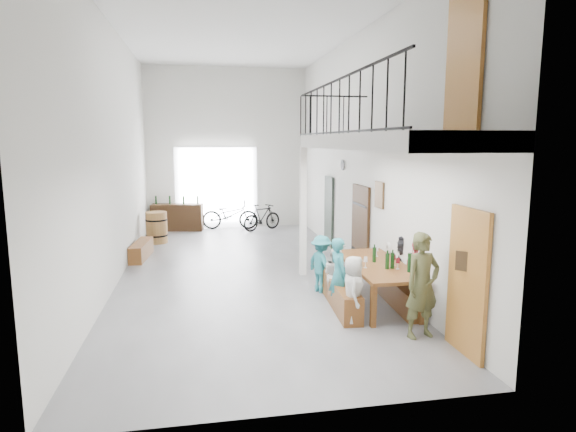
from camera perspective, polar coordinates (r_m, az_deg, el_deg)
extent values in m
plane|color=slate|center=(11.30, -5.23, -6.60)|extent=(12.00, 12.00, 0.00)
plane|color=silver|center=(16.88, -7.21, 7.92)|extent=(5.50, 0.00, 5.50)
plane|color=silver|center=(4.95, 0.64, 5.90)|extent=(5.50, 0.00, 5.50)
plane|color=silver|center=(11.01, -19.95, 7.00)|extent=(0.00, 12.00, 12.00)
plane|color=silver|center=(11.47, 8.51, 7.49)|extent=(0.00, 12.00, 12.00)
plane|color=white|center=(11.18, -5.65, 21.71)|extent=(12.00, 12.00, 0.00)
cube|color=white|center=(16.88, -8.47, 3.30)|extent=(2.80, 0.08, 2.80)
cube|color=#A66929|center=(7.25, 20.47, -7.37)|extent=(0.06, 0.95, 2.10)
cube|color=#321B0D|center=(11.34, 8.56, -1.42)|extent=(0.06, 1.10, 2.00)
cube|color=#29332B|center=(13.99, 4.86, 0.58)|extent=(0.06, 0.80, 2.00)
cube|color=#A66929|center=(7.41, 20.15, 16.83)|extent=(0.06, 0.90, 1.95)
cube|color=#44301B|center=(10.20, 10.77, 2.48)|extent=(0.04, 0.45, 0.55)
cylinder|color=white|center=(12.61, 6.54, 6.05)|extent=(0.04, 0.28, 0.28)
cube|color=white|center=(8.20, 10.80, 8.66)|extent=(1.50, 5.60, 0.25)
cube|color=black|center=(8.03, 5.96, 15.78)|extent=(0.03, 5.60, 0.03)
cube|color=black|center=(7.97, 5.86, 9.85)|extent=(0.03, 5.60, 0.03)
cube|color=black|center=(10.88, 5.54, 13.95)|extent=(1.50, 0.03, 0.03)
cube|color=white|center=(10.76, 1.80, 0.47)|extent=(0.14, 0.14, 2.88)
cube|color=brown|center=(9.02, 10.45, -5.72)|extent=(1.03, 2.44, 0.06)
cube|color=brown|center=(8.05, 10.08, -10.42)|extent=(0.09, 0.09, 0.73)
cube|color=brown|center=(8.36, 15.56, -9.89)|extent=(0.09, 0.09, 0.73)
cube|color=brown|center=(9.95, 6.07, -6.58)|extent=(0.09, 0.09, 0.73)
cube|color=brown|center=(10.20, 10.62, -6.30)|extent=(0.09, 0.09, 0.73)
cube|color=brown|center=(8.98, 6.18, -9.13)|extent=(0.47, 2.12, 0.48)
cube|color=brown|center=(9.25, 12.65, -8.83)|extent=(0.36, 2.00, 0.46)
cylinder|color=black|center=(8.62, 11.69, -5.03)|extent=(0.07, 0.07, 0.35)
cylinder|color=black|center=(8.67, 12.29, -4.96)|extent=(0.07, 0.07, 0.35)
cylinder|color=black|center=(9.04, 10.20, -4.32)|extent=(0.07, 0.07, 0.35)
cube|color=brown|center=(13.05, -16.99, -3.89)|extent=(0.48, 1.54, 0.43)
cylinder|color=olive|center=(14.84, -15.31, -1.31)|extent=(0.62, 0.62, 0.93)
cylinder|color=black|center=(14.88, -15.27, -2.20)|extent=(0.63, 0.63, 0.05)
cylinder|color=black|center=(14.80, -15.34, -0.43)|extent=(0.63, 0.63, 0.05)
cube|color=#321B0D|center=(16.72, -12.99, -0.16)|extent=(1.77, 0.75, 0.90)
cylinder|color=black|center=(16.84, -15.38, 1.85)|extent=(0.06, 0.06, 0.28)
cylinder|color=black|center=(16.71, -13.83, 1.86)|extent=(0.06, 0.06, 0.28)
cylinder|color=black|center=(16.59, -12.27, 1.86)|extent=(0.06, 0.06, 0.28)
cylinder|color=black|center=(16.53, -10.65, 1.89)|extent=(0.06, 0.06, 0.28)
imported|color=beige|center=(8.08, 7.75, -8.72)|extent=(0.52, 0.65, 1.15)
imported|color=teal|center=(8.69, 6.02, -6.86)|extent=(0.38, 0.52, 1.32)
imported|color=beige|center=(9.17, 5.60, -6.95)|extent=(0.56, 0.62, 1.03)
imported|color=teal|center=(9.68, 3.98, -5.68)|extent=(0.68, 0.86, 1.16)
imported|color=#AB1D2B|center=(8.87, 15.01, -6.84)|extent=(0.44, 0.81, 1.31)
imported|color=black|center=(9.44, 13.66, -5.93)|extent=(0.55, 1.22, 1.27)
imported|color=beige|center=(9.98, 12.18, -5.84)|extent=(0.43, 0.56, 1.01)
imported|color=#4B4F2C|center=(7.71, 15.63, -7.92)|extent=(0.67, 0.52, 1.64)
imported|color=#17531E|center=(12.32, 5.92, -4.19)|extent=(0.45, 0.39, 0.47)
imported|color=black|center=(16.67, -6.89, 0.15)|extent=(1.97, 0.92, 1.00)
imported|color=black|center=(16.32, -3.10, -0.15)|extent=(1.52, 1.11, 0.91)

